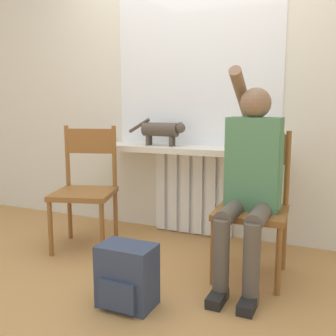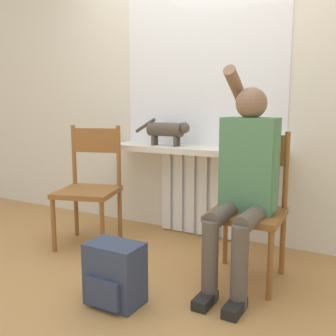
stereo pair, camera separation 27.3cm
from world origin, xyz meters
name	(u,v)px [view 1 (the left image)]	position (x,y,z in m)	size (l,w,h in m)	color
ground_plane	(129,286)	(0.00, 0.00, 0.00)	(12.00, 12.00, 0.00)	#B27F47
wall_with_window	(197,81)	(0.00, 1.23, 1.35)	(7.00, 0.06, 2.70)	silver
radiator	(193,193)	(0.00, 1.15, 0.37)	(0.72, 0.08, 0.75)	white
windowsill	(188,150)	(0.00, 1.03, 0.77)	(1.54, 0.34, 0.05)	silver
window_glass	(196,66)	(0.00, 1.20, 1.48)	(1.48, 0.01, 1.36)	white
chair_left	(86,187)	(-0.68, 0.51, 0.49)	(0.57, 0.57, 0.98)	brown
chair_right	(253,204)	(0.67, 0.51, 0.49)	(0.48, 0.48, 0.98)	brown
person	(251,176)	(0.67, 0.40, 0.70)	(0.36, 0.95, 1.39)	brown
cat	(162,130)	(-0.23, 1.01, 0.94)	(0.53, 0.12, 0.24)	#4C4238
backpack	(127,276)	(0.11, -0.21, 0.18)	(0.32, 0.24, 0.36)	#333D56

